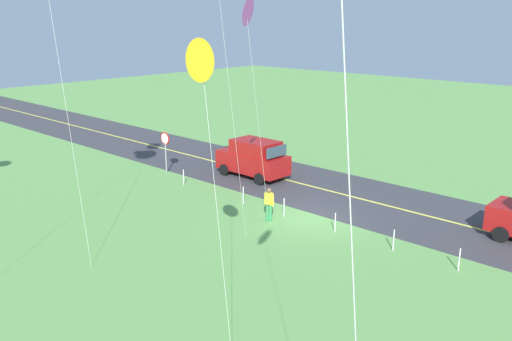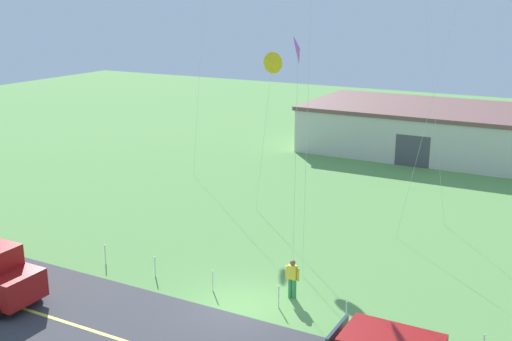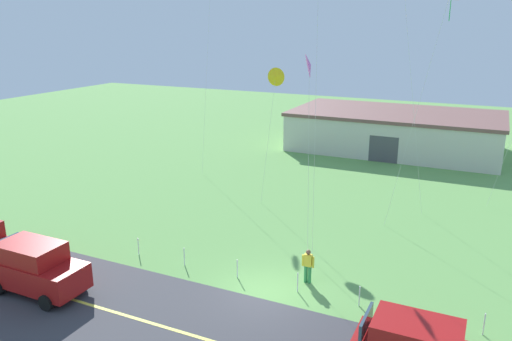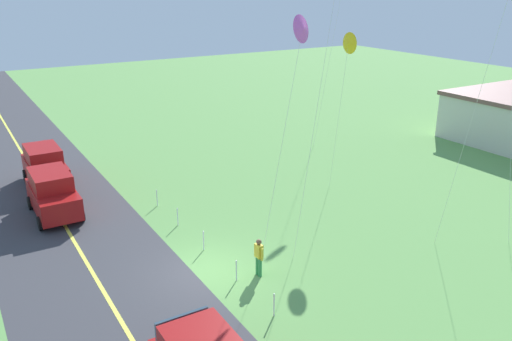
% 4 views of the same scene
% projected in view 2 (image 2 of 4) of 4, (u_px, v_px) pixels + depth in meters
% --- Properties ---
extents(ground_plane, '(120.00, 120.00, 0.10)m').
position_uv_depth(ground_plane, '(241.00, 309.00, 23.93)').
color(ground_plane, '#60994C').
extents(person_adult_near, '(0.58, 0.22, 1.60)m').
position_uv_depth(person_adult_near, '(292.00, 278.00, 24.47)').
color(person_adult_near, '#338C4C').
rests_on(person_adult_near, ground).
extents(kite_red_low, '(1.54, 3.23, 9.94)m').
position_uv_depth(kite_red_low, '(298.00, 50.00, 24.97)').
color(kite_red_low, silver).
rests_on(kite_red_low, ground).
extents(kite_yellow_high, '(1.51, 0.18, 8.67)m').
position_uv_depth(kite_yellow_high, '(272.00, 63.00, 32.35)').
color(kite_yellow_high, silver).
rests_on(kite_yellow_high, ground).
extents(warehouse_distant, '(18.36, 10.20, 3.50)m').
position_uv_depth(warehouse_distant, '(430.00, 129.00, 47.72)').
color(warehouse_distant, beige).
rests_on(warehouse_distant, ground).
extents(fence_post_0, '(0.05, 0.05, 0.90)m').
position_uv_depth(fence_post_0, '(105.00, 254.00, 27.75)').
color(fence_post_0, silver).
rests_on(fence_post_0, ground).
extents(fence_post_1, '(0.05, 0.05, 0.90)m').
position_uv_depth(fence_post_1, '(155.00, 266.00, 26.50)').
color(fence_post_1, silver).
rests_on(fence_post_1, ground).
extents(fence_post_2, '(0.05, 0.05, 0.90)m').
position_uv_depth(fence_post_2, '(213.00, 281.00, 25.18)').
color(fence_post_2, silver).
rests_on(fence_post_2, ground).
extents(fence_post_3, '(0.05, 0.05, 0.90)m').
position_uv_depth(fence_post_3, '(279.00, 297.00, 23.82)').
color(fence_post_3, silver).
rests_on(fence_post_3, ground).
extents(fence_post_4, '(0.05, 0.05, 0.90)m').
position_uv_depth(fence_post_4, '(346.00, 313.00, 22.57)').
color(fence_post_4, silver).
rests_on(fence_post_4, ground).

